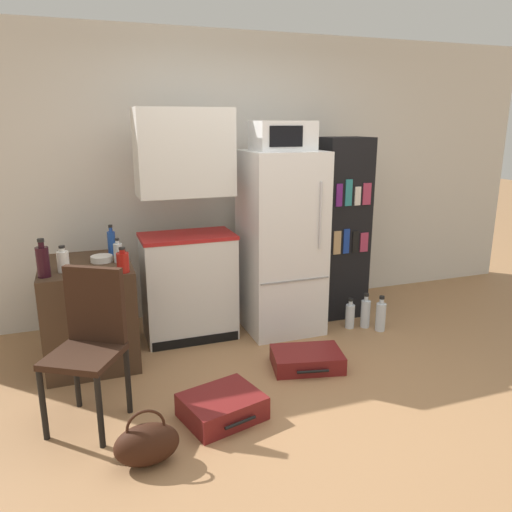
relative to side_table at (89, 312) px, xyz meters
name	(u,v)px	position (x,y,z in m)	size (l,w,h in m)	color
ground_plane	(311,404)	(1.35, -1.20, -0.40)	(24.00, 24.00, 0.00)	#A3754C
wall_back	(244,176)	(1.55, 0.80, 0.93)	(6.40, 0.10, 2.64)	silver
side_table	(89,312)	(0.00, 0.00, 0.00)	(0.67, 0.79, 0.79)	#422D1E
kitchen_hutch	(187,236)	(0.83, 0.17, 0.51)	(0.79, 0.46, 1.94)	silver
refrigerator	(281,243)	(1.65, 0.08, 0.41)	(0.65, 0.66, 1.60)	white
microwave	(283,136)	(1.65, 0.08, 1.33)	(0.49, 0.37, 0.24)	silver
bookshelf	(341,229)	(2.33, 0.21, 0.46)	(0.45, 0.38, 1.70)	black
bottle_wine_dark	(43,261)	(-0.27, -0.26, 0.51)	(0.09, 0.09, 0.27)	black
bottle_clear_short	(118,252)	(0.25, -0.05, 0.47)	(0.07, 0.07, 0.19)	silver
bottle_blue_soda	(112,242)	(0.22, 0.19, 0.50)	(0.06, 0.06, 0.25)	#1E47A3
bottle_milk_white	(63,261)	(-0.15, -0.18, 0.48)	(0.09, 0.09, 0.19)	white
bottle_ketchup_red	(123,262)	(0.26, -0.33, 0.47)	(0.09, 0.09, 0.18)	#AD1914
bowl	(102,259)	(0.13, 0.01, 0.42)	(0.17, 0.17, 0.05)	silver
chair	(90,334)	(-0.01, -0.87, 0.18)	(0.55, 0.55, 0.98)	black
suitcase_large_flat	(222,407)	(0.74, -1.15, -0.32)	(0.56, 0.50, 0.15)	maroon
suitcase_small_flat	(307,359)	(1.55, -0.72, -0.33)	(0.59, 0.46, 0.13)	maroon
handbag	(147,444)	(0.23, -1.44, -0.27)	(0.36, 0.20, 0.33)	#33190F
water_bottle_front	(365,313)	(2.39, -0.19, -0.26)	(0.09, 0.09, 0.33)	silver
water_bottle_middle	(350,315)	(2.25, -0.15, -0.28)	(0.08, 0.08, 0.28)	silver
water_bottle_back	(381,316)	(2.48, -0.30, -0.26)	(0.09, 0.09, 0.33)	silver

